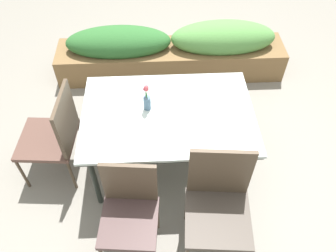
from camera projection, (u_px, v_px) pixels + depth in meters
name	position (u px, v px, depth m)	size (l,w,h in m)	color
ground_plane	(175.00, 167.00, 3.45)	(12.00, 12.00, 0.00)	gray
dining_table	(168.00, 117.00, 2.97)	(1.47, 0.99, 0.74)	silver
chair_end_left	(55.00, 133.00, 3.05)	(0.53, 0.53, 0.97)	brown
chair_near_right	(218.00, 202.00, 2.57)	(0.53, 0.53, 1.01)	#433A33
chair_near_left	(130.00, 209.00, 2.56)	(0.47, 0.47, 0.93)	#483433
flower_vase	(147.00, 97.00, 2.87)	(0.06, 0.07, 0.28)	slate
planter_box	(172.00, 51.00, 4.18)	(2.75, 0.52, 0.70)	brown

